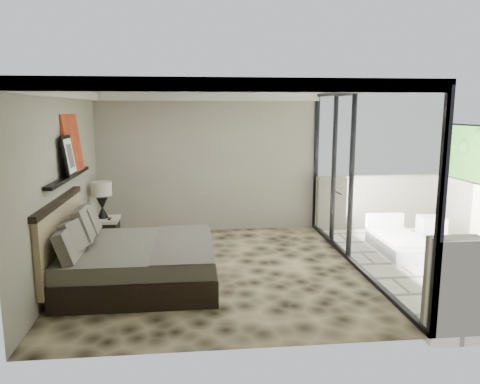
{
  "coord_description": "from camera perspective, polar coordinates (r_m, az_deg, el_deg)",
  "views": [
    {
      "loc": [
        -0.38,
        -7.04,
        2.5
      ],
      "look_at": [
        0.42,
        0.4,
        1.17
      ],
      "focal_mm": 35.0,
      "sensor_mm": 36.0,
      "label": 1
    }
  ],
  "objects": [
    {
      "name": "table_lamp",
      "position": [
        8.92,
        -16.5,
        -0.34
      ],
      "size": [
        0.37,
        0.37,
        0.67
      ],
      "color": "black",
      "rests_on": "nightstand"
    },
    {
      "name": "lounger",
      "position": [
        8.77,
        18.68,
        -5.83
      ],
      "size": [
        0.73,
        1.44,
        0.56
      ],
      "rotation": [
        0.0,
        0.0,
        -0.02
      ],
      "color": "silver",
      "rests_on": "terrace_slab"
    },
    {
      "name": "back_wall",
      "position": [
        9.6,
        -3.85,
        3.49
      ],
      "size": [
        4.5,
        0.02,
        2.8
      ],
      "primitive_type": "cube",
      "color": "gray",
      "rests_on": "floor"
    },
    {
      "name": "left_wall",
      "position": [
        7.36,
        -20.72,
        0.84
      ],
      "size": [
        0.02,
        5.0,
        2.8
      ],
      "primitive_type": "cube",
      "color": "gray",
      "rests_on": "floor"
    },
    {
      "name": "floor",
      "position": [
        7.48,
        -2.94,
        -9.45
      ],
      "size": [
        5.0,
        5.0,
        0.0
      ],
      "primitive_type": "plane",
      "color": "black",
      "rests_on": "ground"
    },
    {
      "name": "nightstand",
      "position": [
        9.02,
        -16.23,
        -4.58
      ],
      "size": [
        0.71,
        0.71,
        0.55
      ],
      "primitive_type": "cube",
      "rotation": [
        0.0,
        0.0,
        -0.35
      ],
      "color": "black",
      "rests_on": "floor"
    },
    {
      "name": "picture_ledge",
      "position": [
        7.43,
        -20.13,
        1.74
      ],
      "size": [
        0.12,
        2.2,
        0.05
      ],
      "primitive_type": "cube",
      "color": "black",
      "rests_on": "left_wall"
    },
    {
      "name": "ottoman",
      "position": [
        9.8,
        22.28,
        -4.09
      ],
      "size": [
        0.51,
        0.51,
        0.45
      ],
      "primitive_type": "cube",
      "rotation": [
        0.0,
        0.0,
        -0.13
      ],
      "color": "silver",
      "rests_on": "terrace_slab"
    },
    {
      "name": "abstract_canvas",
      "position": [
        7.75,
        -19.78,
        5.62
      ],
      "size": [
        0.13,
        0.9,
        0.9
      ],
      "primitive_type": "cube",
      "rotation": [
        0.0,
        -0.1,
        0.0
      ],
      "color": "#A40F0E",
      "rests_on": "picture_ledge"
    },
    {
      "name": "framed_print",
      "position": [
        7.3,
        -20.15,
        4.17
      ],
      "size": [
        0.11,
        0.5,
        0.6
      ],
      "primitive_type": "cube",
      "rotation": [
        0.0,
        -0.14,
        0.0
      ],
      "color": "black",
      "rests_on": "picture_ledge"
    },
    {
      "name": "terrace_slab",
      "position": [
        8.55,
        23.32,
        -8.18
      ],
      "size": [
        3.0,
        5.0,
        0.12
      ],
      "primitive_type": "cube",
      "color": "beige",
      "rests_on": "ground"
    },
    {
      "name": "ceiling",
      "position": [
        7.05,
        -3.14,
        12.43
      ],
      "size": [
        4.5,
        5.0,
        0.02
      ],
      "primitive_type": "cube",
      "color": "silver",
      "rests_on": "back_wall"
    },
    {
      "name": "bed",
      "position": [
        6.97,
        -12.94,
        -8.1
      ],
      "size": [
        2.19,
        2.12,
        1.21
      ],
      "color": "black",
      "rests_on": "floor"
    },
    {
      "name": "glass_wall",
      "position": [
        7.59,
        14.18,
        1.45
      ],
      "size": [
        0.08,
        5.0,
        2.8
      ],
      "primitive_type": "cube",
      "color": "white",
      "rests_on": "floor"
    }
  ]
}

